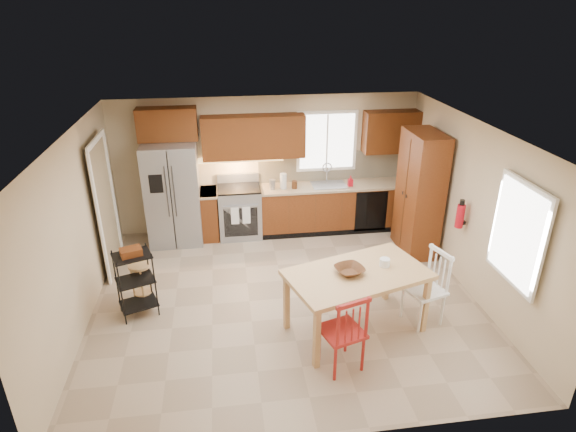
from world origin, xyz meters
The scene contains 33 objects.
floor centered at (0.00, 0.00, 0.00)m, with size 5.50×5.50×0.00m, color tan.
ceiling centered at (0.00, 0.00, 2.50)m, with size 5.50×5.00×0.02m, color silver.
wall_back centered at (0.00, 2.50, 1.25)m, with size 5.50×0.02×2.50m, color #CCB793.
wall_front centered at (0.00, -2.50, 1.25)m, with size 5.50×0.02×2.50m, color #CCB793.
wall_left centered at (-2.75, 0.00, 1.25)m, with size 0.02×5.00×2.50m, color #CCB793.
wall_right centered at (2.75, 0.00, 1.25)m, with size 0.02×5.00×2.50m, color #CCB793.
refrigerator centered at (-1.70, 2.12, 0.91)m, with size 0.92×0.75×1.82m, color gray.
range_stove centered at (-0.55, 2.19, 0.46)m, with size 0.76×0.63×0.92m, color gray.
base_cabinet_narrow centered at (-1.10, 2.20, 0.45)m, with size 0.30×0.60×0.90m, color brown.
base_cabinet_run centered at (1.29, 2.20, 0.45)m, with size 2.92×0.60×0.90m, color brown.
dishwasher centered at (1.85, 1.91, 0.45)m, with size 0.60×0.02×0.78m, color black.
backsplash centered at (1.29, 2.48, 1.18)m, with size 2.92×0.03×0.55m, color beige.
upper_over_fridge centered at (-1.70, 2.33, 2.10)m, with size 1.00×0.35×0.55m, color #5C2D0F.
upper_left_block centered at (-0.25, 2.33, 1.83)m, with size 1.80×0.35×0.75m, color #5C2D0F.
upper_right_block centered at (2.25, 2.33, 1.83)m, with size 1.00×0.35×0.75m, color #5C2D0F.
window_back centered at (1.10, 2.48, 1.65)m, with size 1.12×0.04×1.12m, color white.
sink centered at (1.10, 2.20, 0.86)m, with size 0.62×0.46×0.16m, color gray.
undercab_glow centered at (-0.55, 2.30, 1.43)m, with size 1.60×0.30×0.01m, color #FFBF66.
soap_bottle centered at (1.48, 2.10, 1.00)m, with size 0.09×0.09×0.19m, color #B30C1A.
paper_towel centered at (0.25, 2.15, 1.04)m, with size 0.12×0.12×0.28m, color white.
canister_steel centered at (0.05, 2.15, 0.99)m, with size 0.11×0.11×0.18m, color gray.
canister_wood centered at (0.45, 2.12, 0.97)m, with size 0.10×0.10×0.14m, color #522916.
pantry centered at (2.43, 1.20, 1.05)m, with size 0.50×0.95×2.10m, color brown.
fire_extinguisher centered at (2.63, 0.15, 1.10)m, with size 0.12×0.12×0.36m, color #B30C1A.
window_right centered at (2.68, -1.15, 1.45)m, with size 0.04×1.02×1.32m, color white.
doorway centered at (-2.67, 1.30, 1.05)m, with size 0.04×0.95×2.10m, color #8C7A59.
dining_table centered at (0.81, -0.84, 0.43)m, with size 1.77×0.99×0.86m, color tan, non-canonical shape.
chair_red centered at (0.46, -1.49, 0.52)m, with size 0.49×0.49×1.04m, color maroon, non-canonical shape.
chair_white centered at (1.76, -0.79, 0.52)m, with size 0.49×0.49×1.04m, color white, non-canonical shape.
table_bowl centered at (0.70, -0.84, 0.87)m, with size 0.36×0.36×0.09m, color #522916.
table_jar centered at (1.19, -0.73, 0.91)m, with size 0.15×0.15×0.17m, color white.
bar_stool centered at (-2.05, 0.18, 0.32)m, with size 0.31×0.31×0.64m, color tan, non-canonical shape.
utility_cart centered at (-2.08, -0.08, 0.49)m, with size 0.49×0.38×0.98m, color black, non-canonical shape.
Camera 1 is at (-0.80, -5.90, 4.06)m, focal length 30.00 mm.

